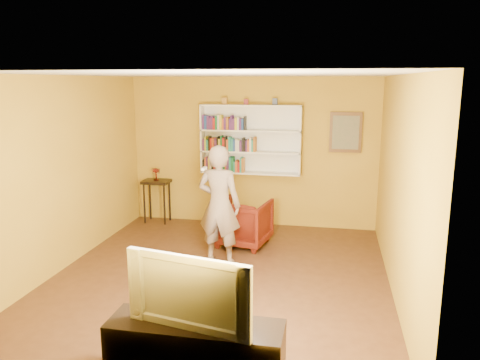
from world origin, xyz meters
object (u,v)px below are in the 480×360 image
bookshelf (251,139)px  armchair (243,222)px  console_table (157,187)px  person (219,205)px  tv_cabinet (196,352)px  television (194,288)px  ruby_lustre (156,172)px

bookshelf → armchair: bookshelf is taller
console_table → person: size_ratio=0.46×
tv_cabinet → television: television is taller
bookshelf → ruby_lustre: bearing=-174.9°
tv_cabinet → ruby_lustre: bearing=115.0°
ruby_lustre → person: person is taller
person → ruby_lustre: bearing=-39.6°
armchair → person: size_ratio=0.47×
person → television: size_ratio=1.53×
person → television: (0.45, -2.75, 0.01)m
console_table → person: bearing=-46.8°
bookshelf → tv_cabinet: bookshelf is taller
bookshelf → television: 4.72m
person → bookshelf: bearing=-86.6°
tv_cabinet → person: bearing=99.4°
console_table → armchair: console_table is taller
ruby_lustre → television: television is taller
armchair → person: bearing=87.2°
bookshelf → television: size_ratio=1.57×
bookshelf → ruby_lustre: 1.89m
console_table → bookshelf: bearing=5.1°
tv_cabinet → armchair: bearing=94.2°
bookshelf → console_table: (-1.77, -0.16, -0.93)m
ruby_lustre → television: size_ratio=0.20×
bookshelf → person: 2.05m
person → tv_cabinet: person is taller
ruby_lustre → armchair: (1.83, -0.93, -0.59)m
ruby_lustre → tv_cabinet: 5.01m
console_table → person: 2.41m
ruby_lustre → bookshelf: bearing=5.1°
ruby_lustre → armchair: size_ratio=0.28×
armchair → tv_cabinet: size_ratio=0.53×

